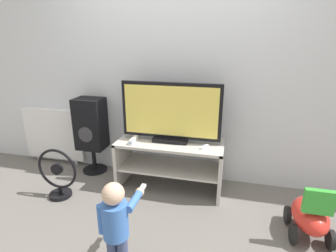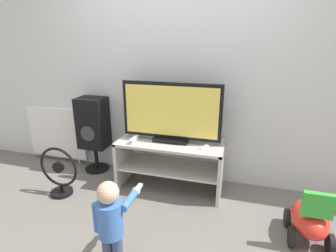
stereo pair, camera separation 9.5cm
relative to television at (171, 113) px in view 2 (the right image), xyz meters
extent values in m
plane|color=slate|center=(0.00, -0.28, -0.88)|extent=(16.00, 16.00, 0.00)
cube|color=silver|center=(0.00, 0.31, 0.42)|extent=(10.00, 0.06, 2.60)
cube|color=beige|center=(0.00, -0.02, -0.33)|extent=(1.17, 0.50, 0.03)
cube|color=beige|center=(0.00, -0.02, -0.63)|extent=(1.13, 0.46, 0.02)
cube|color=beige|center=(-0.57, -0.02, -0.60)|extent=(0.04, 0.50, 0.56)
cube|color=beige|center=(0.57, -0.02, -0.60)|extent=(0.04, 0.50, 0.56)
cube|color=black|center=(0.00, 0.00, -0.30)|extent=(0.38, 0.20, 0.04)
cube|color=black|center=(0.00, 0.00, 0.03)|extent=(1.08, 0.05, 0.61)
cube|color=#F2D859|center=(0.00, -0.03, 0.03)|extent=(1.01, 0.01, 0.54)
cube|color=white|center=(-0.38, -0.14, -0.30)|extent=(0.04, 0.19, 0.05)
cube|color=#3F8CE5|center=(-0.38, -0.23, -0.30)|extent=(0.02, 0.00, 0.01)
cube|color=white|center=(0.38, -0.11, -0.31)|extent=(0.09, 0.13, 0.02)
cylinder|color=#337FD8|center=(0.38, -0.11, -0.30)|extent=(0.01, 0.01, 0.00)
cylinder|color=#3F4C72|center=(-0.15, -1.24, -0.73)|extent=(0.08, 0.08, 0.30)
cylinder|color=#3F4C72|center=(-0.06, -1.24, -0.73)|extent=(0.08, 0.08, 0.30)
cylinder|color=#3F72C6|center=(-0.10, -1.24, -0.45)|extent=(0.18, 0.18, 0.27)
sphere|color=beige|center=(-0.10, -1.24, -0.24)|extent=(0.16, 0.16, 0.16)
cylinder|color=#3F72C6|center=(-0.21, -1.24, -0.46)|extent=(0.06, 0.06, 0.23)
cylinder|color=#3F72C6|center=(0.00, -1.12, -0.35)|extent=(0.06, 0.23, 0.06)
sphere|color=beige|center=(0.00, -1.01, -0.35)|extent=(0.07, 0.07, 0.07)
cube|color=white|center=(0.00, -0.97, -0.35)|extent=(0.03, 0.13, 0.02)
cylinder|color=black|center=(-1.05, 0.13, -0.87)|extent=(0.31, 0.31, 0.02)
cylinder|color=black|center=(-1.05, 0.13, -0.72)|extent=(0.05, 0.05, 0.32)
cube|color=black|center=(-1.05, 0.13, -0.24)|extent=(0.34, 0.27, 0.64)
cylinder|color=#38383D|center=(-1.05, -0.01, -0.34)|extent=(0.19, 0.01, 0.19)
cylinder|color=black|center=(-1.12, -0.50, -0.86)|extent=(0.24, 0.24, 0.04)
cylinder|color=black|center=(-1.12, -0.50, -0.80)|extent=(0.04, 0.04, 0.07)
torus|color=black|center=(-1.12, -0.50, -0.55)|extent=(0.46, 0.03, 0.46)
cylinder|color=black|center=(-1.12, -0.50, -0.55)|extent=(0.12, 0.05, 0.12)
ellipsoid|color=red|center=(1.35, -0.50, -0.69)|extent=(0.28, 0.47, 0.23)
cube|color=green|center=(1.35, -0.63, -0.47)|extent=(0.23, 0.05, 0.21)
cylinder|color=black|center=(1.21, -0.37, -0.80)|extent=(0.04, 0.16, 0.16)
cylinder|color=black|center=(1.49, -0.37, -0.80)|extent=(0.04, 0.16, 0.16)
cylinder|color=black|center=(1.21, -0.63, -0.80)|extent=(0.04, 0.16, 0.16)
cylinder|color=black|center=(1.49, -0.63, -0.80)|extent=(0.04, 0.16, 0.16)
cube|color=white|center=(-1.69, 0.24, -0.47)|extent=(0.87, 0.08, 0.70)
cube|color=silver|center=(-1.99, 0.24, -0.85)|extent=(0.03, 0.05, 0.06)
cube|color=silver|center=(-1.38, 0.24, -0.85)|extent=(0.03, 0.05, 0.06)
camera|label=1|loc=(0.62, -2.63, 0.75)|focal=28.00mm
camera|label=2|loc=(0.71, -2.61, 0.75)|focal=28.00mm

